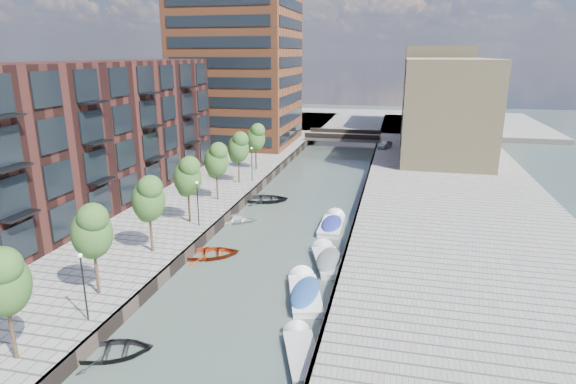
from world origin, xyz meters
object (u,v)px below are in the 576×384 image
(tree_4, at_px, (216,159))
(sloop_3, at_px, (235,222))
(tree_3, at_px, (187,175))
(tree_2, at_px, (148,198))
(car, at_px, (385,144))
(motorboat_3, at_px, (332,224))
(sloop_4, at_px, (265,202))
(motorboat_0, at_px, (304,292))
(motorboat_2, at_px, (301,351))
(bridge, at_px, (343,137))
(tree_0, at_px, (3,280))
(sloop_1, at_px, (112,355))
(tree_1, at_px, (92,230))
(motorboat_4, at_px, (327,260))
(tree_5, at_px, (238,147))
(sloop_2, at_px, (210,257))
(tree_6, at_px, (256,137))

(tree_4, distance_m, sloop_3, 7.19)
(tree_3, xyz_separation_m, sloop_3, (3.16, 3.31, -5.31))
(tree_3, distance_m, tree_4, 7.00)
(tree_2, xyz_separation_m, car, (16.00, 46.73, -3.70))
(sloop_3, distance_m, motorboat_3, 9.38)
(tree_4, bearing_deg, sloop_4, 39.76)
(motorboat_0, distance_m, motorboat_2, 6.56)
(bridge, distance_m, tree_4, 41.08)
(tree_0, bearing_deg, sloop_1, 35.02)
(car, bearing_deg, motorboat_3, -74.49)
(tree_0, height_order, tree_1, same)
(tree_1, bearing_deg, motorboat_4, 37.30)
(tree_4, xyz_separation_m, motorboat_2, (13.60, -22.94, -5.21))
(tree_4, height_order, sloop_1, tree_4)
(motorboat_0, bearing_deg, tree_2, 168.81)
(tree_2, bearing_deg, motorboat_2, -33.32)
(sloop_4, xyz_separation_m, motorboat_0, (8.34, -19.94, 0.23))
(tree_1, bearing_deg, tree_0, -90.00)
(motorboat_4, distance_m, car, 43.75)
(tree_0, distance_m, motorboat_2, 15.42)
(bridge, xyz_separation_m, motorboat_4, (4.74, -50.91, -1.16))
(sloop_4, bearing_deg, tree_1, 156.31)
(bridge, height_order, motorboat_3, bridge)
(tree_4, bearing_deg, sloop_1, -81.89)
(sloop_3, bearing_deg, motorboat_2, -166.07)
(tree_5, relative_size, motorboat_0, 1.00)
(motorboat_4, bearing_deg, sloop_1, -123.46)
(sloop_2, relative_size, sloop_3, 1.13)
(sloop_4, bearing_deg, sloop_3, 157.95)
(sloop_3, bearing_deg, motorboat_3, -99.10)
(bridge, relative_size, tree_2, 2.18)
(sloop_2, distance_m, motorboat_4, 9.45)
(car, bearing_deg, sloop_4, -90.87)
(tree_0, relative_size, tree_6, 1.00)
(tree_3, bearing_deg, motorboat_4, -16.46)
(sloop_4, bearing_deg, motorboat_2, -174.37)
(tree_2, relative_size, motorboat_2, 1.18)
(tree_6, bearing_deg, motorboat_3, -53.36)
(tree_3, xyz_separation_m, tree_6, (0.00, 21.00, 0.00))
(sloop_2, bearing_deg, tree_2, 95.08)
(tree_5, height_order, motorboat_2, tree_5)
(tree_4, distance_m, sloop_2, 13.63)
(tree_1, distance_m, sloop_1, 7.82)
(tree_2, height_order, tree_3, same)
(tree_1, xyz_separation_m, motorboat_3, (12.49, 18.20, -5.07))
(tree_0, xyz_separation_m, tree_5, (0.00, 35.00, 0.00))
(tree_3, distance_m, motorboat_4, 14.71)
(motorboat_4, bearing_deg, sloop_3, 144.40)
(tree_5, relative_size, motorboat_3, 1.03)
(motorboat_2, xyz_separation_m, car, (2.40, 55.67, 1.51))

